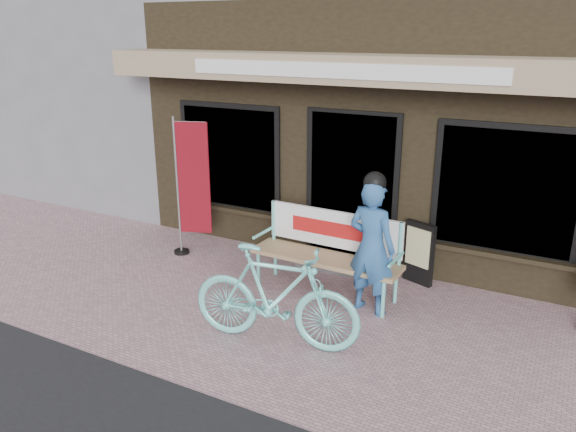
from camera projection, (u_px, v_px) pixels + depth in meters
The scene contains 8 objects.
ground at pixel (284, 324), 6.45m from camera, with size 70.00×70.00×0.00m, color #B78C94.
storefront at pixel (420, 43), 9.66m from camera, with size 7.00×6.77×6.00m.
neighbor_left_near at pixel (86, 30), 13.82m from camera, with size 10.00×7.00×6.40m, color slate.
bench at pixel (329, 246), 7.07m from camera, with size 1.95×0.56×1.05m.
person at pixel (372, 245), 6.50m from camera, with size 0.65×0.49×1.72m.
bicycle at pixel (275, 296), 5.88m from camera, with size 0.52×1.84×1.11m, color #73E2D9.
nobori_red at pixel (191, 186), 8.11m from camera, with size 0.61×0.33×2.06m.
menu_stand at pixel (419, 253), 7.36m from camera, with size 0.42×0.22×0.84m.
Camera 1 is at (2.73, -5.03, 3.22)m, focal length 35.00 mm.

